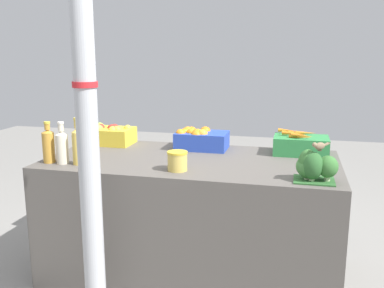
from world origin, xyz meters
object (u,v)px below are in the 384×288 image
apple_crate (108,134)px  juice_bottle_cloudy (62,146)px  support_pole (85,95)px  carrot_crate (301,145)px  juice_bottle_golden (78,145)px  sparrow_bird (319,146)px  orange_crate (200,139)px  juice_bottle_amber (48,145)px  pickle_jar (177,161)px  broccoli_pile (313,166)px

apple_crate → juice_bottle_cloudy: bearing=-92.6°
support_pole → apple_crate: (-0.35, 0.99, -0.41)m
support_pole → apple_crate: size_ratio=7.02×
carrot_crate → juice_bottle_golden: size_ratio=1.24×
juice_bottle_golden → sparrow_bird: bearing=-1.5°
orange_crate → carrot_crate: size_ratio=1.00×
orange_crate → juice_bottle_golden: (-0.65, -0.62, 0.05)m
carrot_crate → juice_bottle_amber: size_ratio=1.39×
support_pole → juice_bottle_amber: bearing=141.7°
juice_bottle_cloudy → pickle_jar: (0.76, 0.01, -0.05)m
juice_bottle_amber → pickle_jar: size_ratio=2.15×
orange_crate → support_pole: bearing=-110.7°
orange_crate → juice_bottle_cloudy: juice_bottle_cloudy is taller
pickle_jar → orange_crate: bearing=90.1°
juice_bottle_amber → apple_crate: bearing=78.6°
juice_bottle_cloudy → apple_crate: bearing=87.4°
apple_crate → juice_bottle_cloudy: juice_bottle_cloudy is taller
apple_crate → sparrow_bird: bearing=-23.1°
apple_crate → juice_bottle_amber: 0.63m
juice_bottle_golden → juice_bottle_cloudy: bearing=180.0°
carrot_crate → support_pole: bearing=-137.6°
support_pole → broccoli_pile: 1.27m
broccoli_pile → pickle_jar: size_ratio=1.89×
pickle_jar → carrot_crate: bearing=40.4°
juice_bottle_cloudy → orange_crate: bearing=39.2°
carrot_crate → pickle_jar: size_ratio=2.99×
broccoli_pile → juice_bottle_golden: 1.43m
broccoli_pile → juice_bottle_amber: bearing=179.2°
juice_bottle_cloudy → carrot_crate: bearing=22.8°
juice_bottle_amber → juice_bottle_cloudy: 0.10m
carrot_crate → juice_bottle_amber: juice_bottle_amber is taller
support_pole → apple_crate: support_pole is taller
sparrow_bird → juice_bottle_amber: bearing=-49.0°
broccoli_pile → juice_bottle_amber: juice_bottle_amber is taller
juice_bottle_cloudy → juice_bottle_golden: (0.11, 0.00, 0.01)m
orange_crate → broccoli_pile: (0.78, -0.64, 0.01)m
broccoli_pile → sparrow_bird: bearing=-36.0°
carrot_crate → broccoli_pile: (0.06, -0.64, 0.02)m
juice_bottle_amber → pickle_jar: 0.85m
carrot_crate → juice_bottle_cloudy: 1.60m
orange_crate → pickle_jar: size_ratio=2.99×
orange_crate → sparrow_bird: 1.05m
juice_bottle_amber → juice_bottle_cloudy: size_ratio=0.99×
juice_bottle_cloudy → sparrow_bird: 1.57m
apple_crate → orange_crate: bearing=0.1°
carrot_crate → pickle_jar: (-0.72, -0.61, -0.01)m
sparrow_bird → apple_crate: bearing=-70.7°
carrot_crate → broccoli_pile: size_ratio=1.58×
support_pole → juice_bottle_cloudy: (-0.38, 0.38, -0.37)m
orange_crate → sparrow_bird: sparrow_bird is taller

